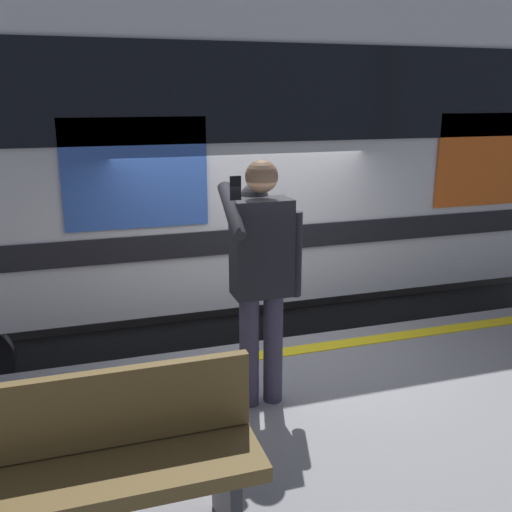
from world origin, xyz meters
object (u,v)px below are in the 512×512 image
train_carriage (280,131)px  handbag (203,392)px  bench (80,466)px  passenger (261,266)px

train_carriage → handbag: train_carriage is taller
bench → train_carriage: bearing=-120.8°
passenger → bench: 1.78m
handbag → train_carriage: bearing=-118.3°
bench → handbag: bearing=-127.2°
train_carriage → bench: size_ratio=6.34×
handbag → bench: bearing=52.8°
train_carriage → passenger: train_carriage is taller
train_carriage → handbag: bearing=61.7°
bench → passenger: bearing=-138.4°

